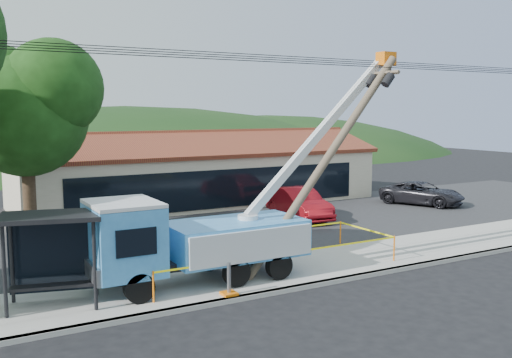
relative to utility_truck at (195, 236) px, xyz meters
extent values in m
plane|color=black|center=(3.08, -4.11, -1.73)|extent=(120.00, 120.00, 0.00)
cube|color=#A5A29A|center=(3.08, -2.01, -1.65)|extent=(60.00, 0.25, 0.15)
cube|color=#A5A29A|center=(3.08, -0.11, -1.65)|extent=(60.00, 4.00, 0.15)
cube|color=#28282B|center=(3.08, 7.89, -1.68)|extent=(60.00, 12.00, 0.10)
cube|color=beige|center=(7.08, 15.89, -0.03)|extent=(22.00, 8.00, 3.40)
cube|color=black|center=(7.08, 11.87, -0.30)|extent=(18.04, 0.08, 2.21)
cube|color=maroon|center=(7.08, 13.89, 2.17)|extent=(22.50, 4.53, 1.52)
cube|color=maroon|center=(7.08, 17.89, 2.17)|extent=(22.50, 4.53, 1.52)
cube|color=maroon|center=(7.08, 15.89, 2.82)|extent=(22.50, 0.30, 0.25)
cylinder|color=#332316|center=(-3.92, 8.89, 0.36)|extent=(0.56, 0.56, 4.18)
sphere|color=black|center=(-3.92, 8.89, 3.97)|extent=(5.25, 5.25, 5.25)
sphere|color=black|center=(-2.87, 8.19, 5.11)|extent=(4.20, 4.20, 4.20)
ellipsoid|color=#153413|center=(13.08, 50.89, -1.73)|extent=(89.60, 64.00, 32.00)
ellipsoid|color=#153413|center=(33.08, 50.89, -1.73)|extent=(72.80, 52.00, 26.00)
cylinder|color=black|center=(3.08, -1.01, 5.76)|extent=(60.00, 0.02, 0.02)
cylinder|color=black|center=(3.08, -0.51, 5.88)|extent=(60.00, 0.02, 0.02)
cylinder|color=black|center=(3.08, -0.01, 6.00)|extent=(60.00, 0.02, 0.02)
cylinder|color=black|center=(3.08, 0.39, 6.12)|extent=(60.00, 0.02, 0.02)
cylinder|color=black|center=(-2.32, -1.08, -1.11)|extent=(0.93, 0.31, 0.93)
cylinder|color=black|center=(-2.32, 1.08, -1.11)|extent=(0.93, 0.31, 0.93)
cylinder|color=black|center=(0.98, -1.08, -1.11)|extent=(0.93, 0.31, 0.93)
cylinder|color=black|center=(0.98, 1.08, -1.11)|extent=(0.93, 0.31, 0.93)
cylinder|color=black|center=(2.63, -1.08, -1.11)|extent=(0.93, 0.31, 0.93)
cylinder|color=black|center=(2.63, 1.08, -1.11)|extent=(0.93, 0.31, 0.93)
cube|color=black|center=(0.36, 0.00, -0.85)|extent=(6.81, 1.03, 0.26)
cube|color=#3B8AD2|center=(-2.43, 0.00, 0.18)|extent=(2.06, 2.48, 2.17)
cube|color=silver|center=(-2.43, 0.00, 1.32)|extent=(2.06, 2.48, 0.12)
cube|color=black|center=(-3.41, 0.00, 0.34)|extent=(0.08, 1.86, 0.93)
cube|color=gray|center=(-3.51, 0.00, -0.65)|extent=(0.15, 2.37, 0.52)
cube|color=#3B8AD2|center=(1.50, 0.00, -0.23)|extent=(4.75, 2.48, 1.24)
cylinder|color=silver|center=(2.01, 0.00, 0.23)|extent=(0.72, 0.72, 0.62)
cube|color=silver|center=(5.02, 0.00, 3.33)|extent=(6.21, 0.29, 5.88)
cube|color=gray|center=(5.33, 0.00, 3.59)|extent=(3.74, 0.19, 3.54)
cube|color=orange|center=(8.03, -0.21, 6.16)|extent=(0.62, 0.52, 0.52)
cube|color=orange|center=(0.36, -1.75, -1.53)|extent=(0.46, 0.46, 0.08)
cube|color=orange|center=(3.05, 1.76, -1.53)|extent=(0.46, 0.46, 0.08)
cylinder|color=brown|center=(4.84, -0.59, 2.29)|extent=(6.60, 0.30, 7.93)
cube|color=brown|center=(7.55, -0.59, 5.59)|extent=(0.16, 1.67, 0.16)
cylinder|color=black|center=(7.37, -0.13, 5.31)|extent=(0.55, 0.33, 0.57)
cylinder|color=black|center=(7.37, -1.06, 5.31)|extent=(0.55, 0.33, 0.57)
cylinder|color=black|center=(-5.94, -0.44, -0.25)|extent=(0.13, 0.13, 2.64)
cylinder|color=black|center=(-3.61, -1.05, -0.25)|extent=(0.13, 0.13, 2.64)
cylinder|color=black|center=(-5.61, 0.84, -0.25)|extent=(0.13, 0.13, 2.64)
cylinder|color=black|center=(-3.27, 0.23, -0.25)|extent=(0.13, 0.13, 2.64)
cube|color=black|center=(-4.61, -0.10, 1.13)|extent=(3.21, 2.42, 0.13)
cube|color=black|center=(-4.43, 0.59, -0.25)|extent=(2.56, 0.72, 2.20)
cube|color=black|center=(-4.61, -0.10, -0.96)|extent=(2.45, 1.03, 0.09)
cylinder|color=orange|center=(-1.93, -1.25, -1.09)|extent=(0.06, 0.06, 0.98)
cylinder|color=orange|center=(7.74, -1.25, -1.09)|extent=(0.06, 0.06, 0.98)
cylinder|color=orange|center=(7.74, 2.07, -1.09)|extent=(0.06, 0.06, 0.98)
cylinder|color=orange|center=(-1.93, 2.07, -1.09)|extent=(0.06, 0.06, 0.98)
cube|color=yellow|center=(2.91, -1.25, -0.65)|extent=(9.68, 0.01, 0.06)
cube|color=yellow|center=(7.74, 0.41, -0.65)|extent=(0.01, 3.32, 0.06)
cube|color=yellow|center=(2.91, 2.07, -0.65)|extent=(9.68, 0.01, 0.06)
cube|color=yellow|center=(-1.93, 0.41, -0.65)|extent=(0.01, 3.32, 0.06)
imported|color=#A7ABAF|center=(1.13, 8.21, -1.73)|extent=(2.10, 4.08, 1.33)
imported|color=maroon|center=(9.51, 7.94, -1.73)|extent=(2.37, 5.23, 1.66)
imported|color=black|center=(18.73, 7.99, -1.73)|extent=(4.24, 5.55, 1.40)
camera|label=1|loc=(-7.48, -17.23, 4.21)|focal=40.00mm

